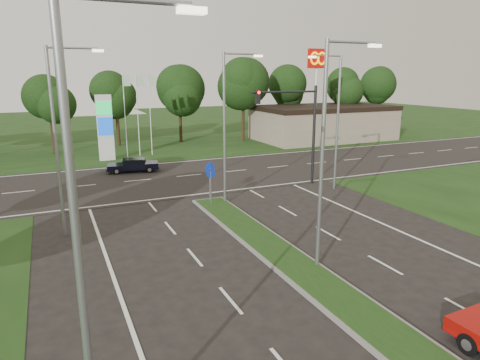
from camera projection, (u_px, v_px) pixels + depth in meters
name	position (u px, v px, depth m)	size (l,w,h in m)	color
ground	(415.00, 358.00, 12.00)	(160.00, 160.00, 0.00)	black
verge_far	(116.00, 131.00, 60.69)	(160.00, 50.00, 0.02)	black
cross_road	(177.00, 177.00, 33.25)	(160.00, 12.00, 0.02)	black
median_kerb	(330.00, 292.00, 15.53)	(2.00, 26.00, 0.12)	slate
commercial_building	(323.00, 123.00, 52.16)	(16.00, 9.00, 4.00)	gray
streetlight_median_near	(327.00, 145.00, 16.49)	(2.53, 0.22, 9.00)	gray
streetlight_median_far	(227.00, 121.00, 25.35)	(2.53, 0.22, 9.00)	gray
streetlight_left_near	(88.00, 230.00, 7.47)	(2.53, 0.22, 9.00)	gray
streetlight_left_far	(59.00, 133.00, 19.87)	(2.53, 0.22, 9.00)	gray
streetlight_right_far	(335.00, 116.00, 28.46)	(2.53, 0.22, 9.00)	gray
traffic_signal	(299.00, 120.00, 29.68)	(5.10, 0.42, 7.00)	black
median_signs	(210.00, 176.00, 26.11)	(1.16, 1.76, 2.38)	gray
gas_pylon	(107.00, 126.00, 38.98)	(5.80, 1.26, 8.00)	silver
mcdonalds_sign	(317.00, 72.00, 45.57)	(2.20, 0.47, 10.40)	silver
treeline_far	(134.00, 83.00, 45.76)	(6.00, 6.00, 9.90)	black
navy_sedan	(133.00, 165.00, 34.80)	(4.20, 2.29, 1.10)	black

